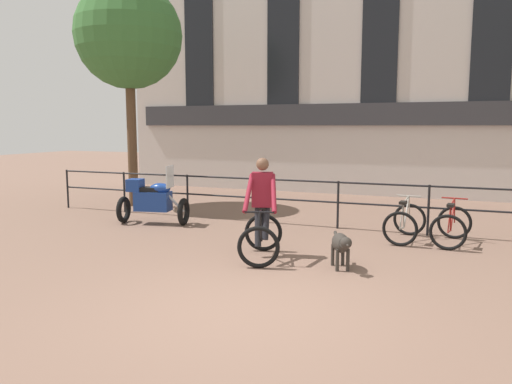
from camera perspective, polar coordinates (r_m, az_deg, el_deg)
The scene contains 9 objects.
ground_plane at distance 6.35m, azimuth -1.29°, elevation -13.13°, with size 60.00×60.00×0.00m, color #7A5B4C.
canal_railing at distance 11.02m, azimuth 9.37°, elevation -0.52°, with size 15.05×0.05×1.05m.
building_facade at distance 16.86m, azimuth 14.18°, elevation 17.20°, with size 18.00×0.72×10.29m.
cyclist_with_bike at distance 8.50m, azimuth 0.65°, elevation -2.44°, with size 0.99×1.32×1.70m.
dog at distance 7.97m, azimuth 9.71°, elevation -5.88°, with size 0.48×0.82×0.58m.
parked_motorcycle at distance 11.65m, azimuth -11.76°, elevation -0.87°, with size 1.67×0.92×1.35m.
parked_bicycle_near_lamp at distance 10.21m, azimuth 16.66°, elevation -3.37°, with size 0.75×1.16×0.86m.
parked_bicycle_mid_left at distance 10.18m, azimuth 21.42°, elevation -3.62°, with size 0.77×1.17×0.86m.
tree_canalside_left at distance 14.53m, azimuth -14.36°, elevation 16.88°, with size 2.88×2.88×6.12m.
Camera 1 is at (2.33, -5.46, 2.25)m, focal length 35.00 mm.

